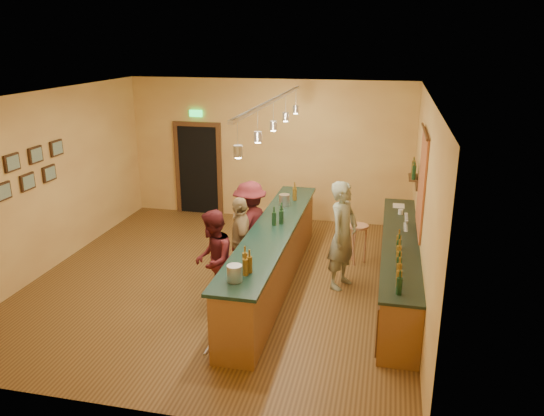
% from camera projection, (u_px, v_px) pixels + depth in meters
% --- Properties ---
extents(floor, '(7.00, 7.00, 0.00)m').
position_uv_depth(floor, '(224.00, 279.00, 9.33)').
color(floor, '#523317').
rests_on(floor, ground).
extents(ceiling, '(6.50, 7.00, 0.02)m').
position_uv_depth(ceiling, '(219.00, 95.00, 8.34)').
color(ceiling, silver).
rests_on(ceiling, wall_back).
extents(wall_back, '(6.50, 0.02, 3.20)m').
position_uv_depth(wall_back, '(269.00, 151.00, 12.09)').
color(wall_back, '#C28948').
rests_on(wall_back, floor).
extents(wall_front, '(6.50, 0.02, 3.20)m').
position_uv_depth(wall_front, '(120.00, 283.00, 5.59)').
color(wall_front, '#C28948').
rests_on(wall_front, floor).
extents(wall_left, '(0.02, 7.00, 3.20)m').
position_uv_depth(wall_left, '(49.00, 181.00, 9.51)').
color(wall_left, '#C28948').
rests_on(wall_left, floor).
extents(wall_right, '(0.02, 7.00, 3.20)m').
position_uv_depth(wall_right, '(423.00, 205.00, 8.16)').
color(wall_right, '#C28948').
rests_on(wall_right, floor).
extents(doorway, '(1.15, 0.09, 2.48)m').
position_uv_depth(doorway, '(199.00, 167.00, 12.56)').
color(doorway, black).
rests_on(doorway, wall_back).
extents(tapestry, '(0.03, 1.40, 1.60)m').
position_uv_depth(tapestry, '(422.00, 183.00, 8.46)').
color(tapestry, '#A02D20').
rests_on(tapestry, wall_right).
extents(bottle_shelf, '(0.17, 0.55, 0.54)m').
position_uv_depth(bottle_shelf, '(414.00, 172.00, 9.93)').
color(bottle_shelf, '#4B2516').
rests_on(bottle_shelf, wall_right).
extents(picture_grid, '(0.06, 2.20, 0.70)m').
position_uv_depth(picture_grid, '(20.00, 173.00, 8.70)').
color(picture_grid, '#382111').
rests_on(picture_grid, wall_left).
extents(back_counter, '(0.60, 4.55, 1.27)m').
position_uv_depth(back_counter, '(399.00, 265.00, 8.73)').
color(back_counter, brown).
rests_on(back_counter, floor).
extents(tasting_bar, '(0.73, 5.10, 1.38)m').
position_uv_depth(tasting_bar, '(273.00, 252.00, 8.96)').
color(tasting_bar, brown).
rests_on(tasting_bar, floor).
extents(pendant_track, '(0.11, 4.60, 0.50)m').
position_uv_depth(pendant_track, '(273.00, 110.00, 8.23)').
color(pendant_track, silver).
rests_on(pendant_track, ceiling).
extents(bartender, '(0.66, 0.79, 1.85)m').
position_uv_depth(bartender, '(343.00, 235.00, 8.82)').
color(bartender, gray).
rests_on(bartender, floor).
extents(customer_a, '(0.72, 0.86, 1.59)m').
position_uv_depth(customer_a, '(213.00, 260.00, 8.15)').
color(customer_a, '#59191E').
rests_on(customer_a, floor).
extents(customer_b, '(0.68, 0.99, 1.56)m').
position_uv_depth(customer_b, '(241.00, 241.00, 8.96)').
color(customer_b, '#997A51').
rests_on(customer_b, floor).
extents(customer_c, '(0.87, 1.19, 1.65)m').
position_uv_depth(customer_c, '(250.00, 226.00, 9.53)').
color(customer_c, '#59191E').
rests_on(customer_c, floor).
extents(bar_stool, '(0.37, 0.37, 0.76)m').
position_uv_depth(bar_stool, '(358.00, 232.00, 9.83)').
color(bar_stool, '#AD764E').
rests_on(bar_stool, floor).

